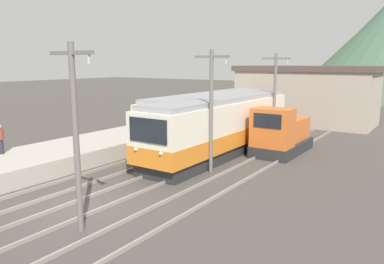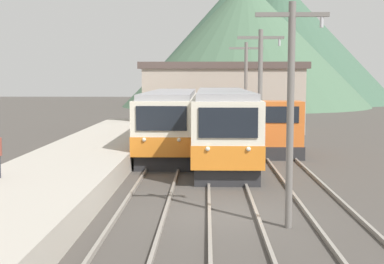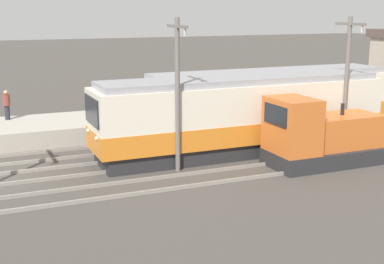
# 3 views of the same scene
# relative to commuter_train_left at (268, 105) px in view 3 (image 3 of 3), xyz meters

# --- Properties ---
(track_right) EXTENTS (1.54, 60.00, 0.14)m
(track_right) POSITION_rel_commuter_train_left_xyz_m (5.80, -14.00, -1.54)
(track_right) COLOR gray
(track_right) RESTS_ON ground
(commuter_train_left) EXTENTS (2.84, 13.71, 3.45)m
(commuter_train_left) POSITION_rel_commuter_train_left_xyz_m (0.00, 0.00, 0.00)
(commuter_train_left) COLOR #28282B
(commuter_train_left) RESTS_ON ground
(commuter_train_center) EXTENTS (2.84, 14.01, 3.59)m
(commuter_train_center) POSITION_rel_commuter_train_left_xyz_m (2.80, -3.14, 0.06)
(commuter_train_center) COLOR #28282B
(commuter_train_center) RESTS_ON ground
(shunting_locomotive) EXTENTS (2.40, 5.15, 3.00)m
(shunting_locomotive) POSITION_rel_commuter_train_left_xyz_m (5.80, -0.92, -0.41)
(shunting_locomotive) COLOR #28282B
(shunting_locomotive) RESTS_ON ground
(catenary_mast_mid) EXTENTS (2.00, 0.20, 6.27)m
(catenary_mast_mid) POSITION_rel_commuter_train_left_xyz_m (4.31, -6.91, 1.83)
(catenary_mast_mid) COLOR slate
(catenary_mast_mid) RESTS_ON ground
(catenary_mast_far) EXTENTS (2.00, 0.20, 6.27)m
(catenary_mast_far) POSITION_rel_commuter_train_left_xyz_m (4.31, 1.53, 1.83)
(catenary_mast_far) COLOR slate
(catenary_mast_far) RESTS_ON ground
(person_on_platform) EXTENTS (0.38, 0.38, 1.56)m
(person_on_platform) POSITION_rel_commuter_train_left_xyz_m (-4.97, -12.86, 0.13)
(person_on_platform) COLOR #282833
(person_on_platform) RESTS_ON platform_left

